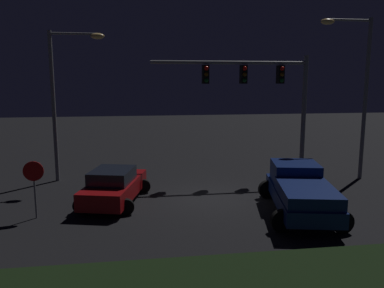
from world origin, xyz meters
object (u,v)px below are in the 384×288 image
pickup_truck (300,188)px  street_lamp_right (357,80)px  car_sedan (114,186)px  traffic_signal_gantry (261,86)px  street_lamp_left (64,87)px  stop_sign (34,179)px

pickup_truck → street_lamp_right: bearing=-34.8°
pickup_truck → street_lamp_right: size_ratio=0.68×
car_sedan → traffic_signal_gantry: bearing=-51.4°
street_lamp_left → pickup_truck: bearing=-33.1°
street_lamp_right → stop_sign: bearing=-165.8°
traffic_signal_gantry → street_lamp_left: (-10.08, 0.78, -0.03)m
pickup_truck → traffic_signal_gantry: bearing=10.3°
pickup_truck → stop_sign: size_ratio=2.55×
pickup_truck → street_lamp_left: street_lamp_left is taller
car_sedan → street_lamp_right: 13.27m
car_sedan → street_lamp_left: street_lamp_left is taller
street_lamp_left → stop_sign: street_lamp_left is taller
pickup_truck → car_sedan: bearing=84.6°
pickup_truck → traffic_signal_gantry: 6.89m
car_sedan → stop_sign: bearing=132.3°
car_sedan → stop_sign: (-2.87, -1.52, 0.82)m
street_lamp_left → stop_sign: bearing=-93.2°
traffic_signal_gantry → street_lamp_left: size_ratio=1.09×
car_sedan → traffic_signal_gantry: traffic_signal_gantry is taller
pickup_truck → traffic_signal_gantry: traffic_signal_gantry is taller
traffic_signal_gantry → street_lamp_left: bearing=175.6°
pickup_truck → stop_sign: (-10.24, 0.78, 0.56)m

